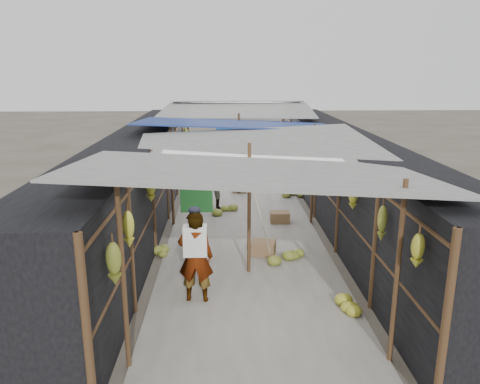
{
  "coord_description": "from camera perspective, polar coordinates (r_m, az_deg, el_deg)",
  "views": [
    {
      "loc": [
        -0.48,
        -5.62,
        3.94
      ],
      "look_at": [
        -0.12,
        4.55,
        1.25
      ],
      "focal_mm": 35.0,
      "sensor_mm": 36.0,
      "label": 1
    }
  ],
  "objects": [
    {
      "name": "ground",
      "position": [
        6.88,
        2.51,
        -20.15
      ],
      "size": [
        80.0,
        80.0,
        0.0
      ],
      "primitive_type": "plane",
      "color": "#6B6356",
      "rests_on": "ground"
    },
    {
      "name": "aisle_slab",
      "position": [
        12.75,
        0.23,
        -3.14
      ],
      "size": [
        3.6,
        16.0,
        0.02
      ],
      "primitive_type": "cube",
      "color": "#9E998E",
      "rests_on": "ground"
    },
    {
      "name": "stall_left",
      "position": [
        12.63,
        -12.1,
        1.72
      ],
      "size": [
        1.4,
        15.0,
        2.3
      ],
      "primitive_type": "cube",
      "color": "black",
      "rests_on": "ground"
    },
    {
      "name": "stall_right",
      "position": [
        12.83,
        12.38,
        1.91
      ],
      "size": [
        1.4,
        15.0,
        2.3
      ],
      "primitive_type": "cube",
      "color": "black",
      "rests_on": "ground"
    },
    {
      "name": "crate_near",
      "position": [
        12.36,
        4.86,
        -3.1
      ],
      "size": [
        0.51,
        0.41,
        0.3
      ],
      "primitive_type": "cube",
      "rotation": [
        0.0,
        0.0,
        -0.02
      ],
      "color": "#8C6747",
      "rests_on": "ground"
    },
    {
      "name": "crate_mid",
      "position": [
        10.26,
        2.83,
        -6.85
      ],
      "size": [
        0.6,
        0.53,
        0.31
      ],
      "primitive_type": "cube",
      "rotation": [
        0.0,
        0.0,
        -0.24
      ],
      "color": "#8C6747",
      "rests_on": "ground"
    },
    {
      "name": "crate_back",
      "position": [
        15.31,
        -0.04,
        0.46
      ],
      "size": [
        0.48,
        0.4,
        0.29
      ],
      "primitive_type": "cube",
      "rotation": [
        0.0,
        0.0,
        -0.07
      ],
      "color": "#8C6747",
      "rests_on": "ground"
    },
    {
      "name": "black_basin",
      "position": [
        15.5,
        6.12,
        0.3
      ],
      "size": [
        0.53,
        0.53,
        0.16
      ],
      "primitive_type": "cylinder",
      "color": "black",
      "rests_on": "ground"
    },
    {
      "name": "vendor_elderly",
      "position": [
        8.1,
        -5.43,
        -7.87
      ],
      "size": [
        0.63,
        0.44,
        1.65
      ],
      "primitive_type": "imported",
      "rotation": [
        0.0,
        0.0,
        3.06
      ],
      "color": "white",
      "rests_on": "ground"
    },
    {
      "name": "shopper_blue",
      "position": [
        13.2,
        -3.2,
        1.41
      ],
      "size": [
        0.95,
        0.79,
        1.77
      ],
      "primitive_type": "imported",
      "rotation": [
        0.0,
        0.0,
        -0.14
      ],
      "color": "#2130A6",
      "rests_on": "ground"
    },
    {
      "name": "vendor_seated",
      "position": [
        16.88,
        5.27,
        2.78
      ],
      "size": [
        0.35,
        0.58,
        0.88
      ],
      "primitive_type": "imported",
      "rotation": [
        0.0,
        0.0,
        -1.54
      ],
      "color": "#4A4740",
      "rests_on": "ground"
    },
    {
      "name": "market_canopy",
      "position": [
        12.55,
        0.31,
        7.81
      ],
      "size": [
        5.62,
        15.2,
        2.77
      ],
      "color": "brown",
      "rests_on": "ground"
    },
    {
      "name": "hanging_bananas",
      "position": [
        12.08,
        -0.8,
        3.79
      ],
      "size": [
        3.95,
        13.83,
        0.77
      ],
      "color": "olive",
      "rests_on": "ground"
    },
    {
      "name": "floor_bananas",
      "position": [
        12.55,
        0.2,
        -2.73
      ],
      "size": [
        3.95,
        9.91,
        0.36
      ],
      "color": "#A6A32A",
      "rests_on": "ground"
    }
  ]
}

